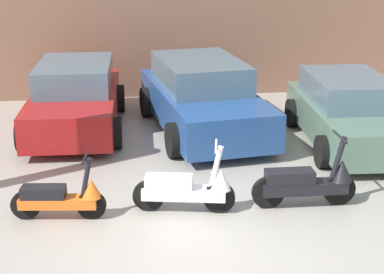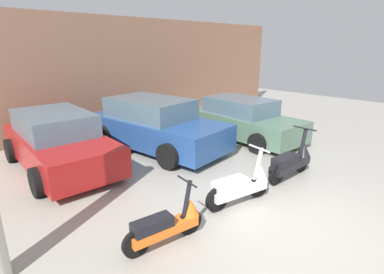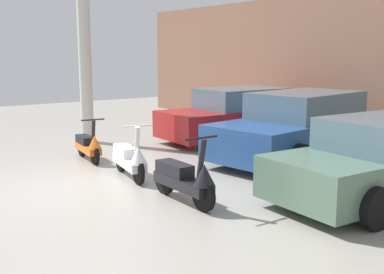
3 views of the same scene
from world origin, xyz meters
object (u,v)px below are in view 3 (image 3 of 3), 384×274
at_px(scooter_front_left, 89,145).
at_px(scooter_front_right, 130,159).
at_px(support_column_side, 85,66).
at_px(car_rear_left, 236,115).
at_px(car_rear_right, 382,160).
at_px(car_rear_center, 300,128).
at_px(scooter_front_center, 185,179).

distance_m(scooter_front_left, scooter_front_right, 1.83).
xyz_separation_m(scooter_front_left, support_column_side, (-2.11, 0.91, 1.63)).
bearing_deg(support_column_side, scooter_front_left, -23.32).
xyz_separation_m(car_rear_left, support_column_side, (-2.05, -3.37, 1.31)).
distance_m(car_rear_right, support_column_side, 7.73).
bearing_deg(scooter_front_left, car_rear_right, 33.49).
xyz_separation_m(car_rear_right, support_column_side, (-7.41, -1.78, 1.34)).
bearing_deg(scooter_front_left, scooter_front_right, 7.13).
height_order(car_rear_center, support_column_side, support_column_side).
bearing_deg(scooter_front_right, car_rear_left, 124.30).
relative_size(scooter_front_right, car_rear_center, 0.33).
height_order(car_rear_left, support_column_side, support_column_side).
relative_size(scooter_front_center, car_rear_left, 0.39).
height_order(car_rear_center, car_rear_right, car_rear_center).
height_order(scooter_front_right, car_rear_left, car_rear_left).
bearing_deg(car_rear_left, scooter_front_right, 25.89).
bearing_deg(car_rear_center, scooter_front_right, -18.88).
bearing_deg(scooter_front_center, car_rear_center, 106.67).
height_order(scooter_front_left, scooter_front_right, scooter_front_right).
distance_m(car_rear_left, car_rear_center, 2.67).
bearing_deg(car_rear_right, scooter_front_left, -59.99).
bearing_deg(scooter_front_center, car_rear_left, 131.79).
bearing_deg(scooter_front_center, scooter_front_left, -179.27).
bearing_deg(scooter_front_center, support_column_side, 171.80).
height_order(scooter_front_left, scooter_front_center, scooter_front_center).
bearing_deg(scooter_front_center, car_rear_right, 59.53).
bearing_deg(car_rear_left, scooter_front_center, 42.86).
distance_m(scooter_front_left, scooter_front_center, 3.65).
height_order(scooter_front_right, car_rear_right, car_rear_right).
height_order(scooter_front_left, car_rear_right, car_rear_right).
relative_size(scooter_front_left, car_rear_left, 0.33).
distance_m(scooter_front_right, car_rear_left, 4.67).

